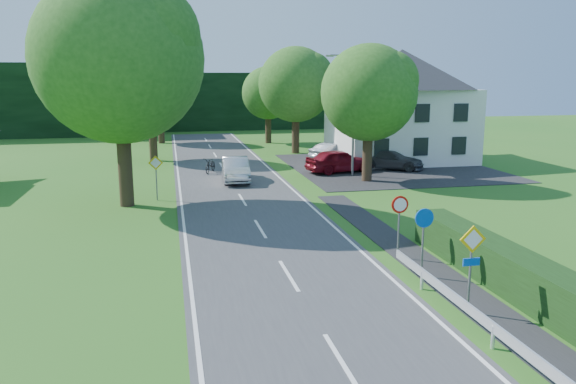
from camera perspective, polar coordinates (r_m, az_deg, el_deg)
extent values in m
cube|color=#3C3C3E|center=(26.52, -3.53, -2.65)|extent=(7.00, 80.00, 0.04)
cube|color=black|center=(42.03, 10.17, 2.52)|extent=(14.00, 16.00, 0.04)
cube|color=white|center=(26.25, -10.58, -2.92)|extent=(0.12, 80.00, 0.01)
cube|color=white|center=(27.16, 3.27, -2.25)|extent=(0.12, 80.00, 0.01)
cube|color=black|center=(72.44, -2.67, 9.24)|extent=(30.00, 5.00, 7.00)
cube|color=white|center=(45.21, 11.23, 6.67)|extent=(10.00, 8.00, 5.60)
pyramid|color=#26272C|center=(45.06, 11.46, 12.12)|extent=(10.60, 8.40, 3.00)
cylinder|color=slate|center=(37.46, 6.68, 7.66)|extent=(0.16, 0.16, 8.00)
cylinder|color=slate|center=(37.15, 5.62, 13.67)|extent=(1.70, 0.10, 0.10)
cube|color=slate|center=(36.89, 4.25, 13.63)|extent=(0.50, 0.18, 0.12)
cylinder|color=slate|center=(16.53, 17.99, -7.89)|extent=(0.07, 0.07, 2.40)
cube|color=yellow|center=(16.21, 18.27, -4.58)|extent=(0.78, 0.04, 0.78)
cube|color=white|center=(16.21, 18.27, -4.58)|extent=(0.57, 0.05, 0.57)
cube|color=#0C4AB6|center=(16.40, 18.12, -6.77)|extent=(0.50, 0.04, 0.22)
cylinder|color=slate|center=(19.08, 13.51, -5.33)|extent=(0.07, 0.07, 2.20)
cylinder|color=#0C4AB6|center=(18.80, 13.69, -2.59)|extent=(0.64, 0.04, 0.64)
cylinder|color=slate|center=(20.83, 11.16, -3.79)|extent=(0.07, 0.07, 2.20)
cylinder|color=red|center=(20.57, 11.30, -1.26)|extent=(0.64, 0.04, 0.64)
cylinder|color=white|center=(20.55, 11.32, -1.27)|extent=(0.48, 0.04, 0.48)
cylinder|color=slate|center=(30.92, -13.22, 1.17)|extent=(0.07, 0.07, 2.20)
cube|color=yellow|center=(30.74, -13.30, 2.90)|extent=(0.78, 0.04, 0.78)
cube|color=white|center=(30.74, -13.30, 2.90)|extent=(0.57, 0.05, 0.57)
imported|color=#BABBBF|center=(35.70, -5.35, 2.31)|extent=(1.85, 4.67, 1.51)
imported|color=black|center=(39.13, -7.88, 2.73)|extent=(1.36, 2.11, 1.05)
imported|color=maroon|center=(39.03, 5.21, 3.18)|extent=(4.97, 2.82, 1.59)
imported|color=#B0B1B5|center=(44.66, 4.65, 4.11)|extent=(4.35, 3.18, 1.37)
imported|color=#434448|center=(40.92, 10.40, 3.25)|extent=(4.94, 4.12, 1.35)
imported|color=#A7250D|center=(41.48, 7.66, 3.84)|extent=(2.17, 2.21, 1.91)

